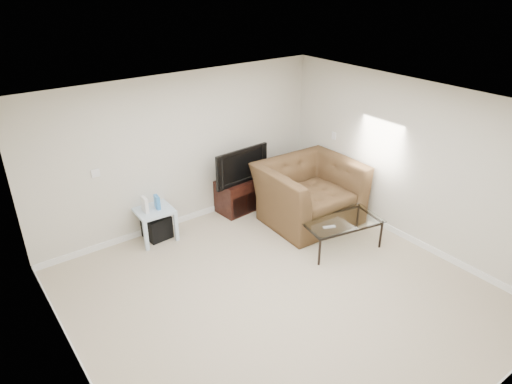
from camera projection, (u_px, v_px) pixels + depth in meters
floor at (280, 295)px, 6.01m from camera, size 5.00×5.00×0.00m
ceiling at (285, 111)px, 4.91m from camera, size 5.00×5.00×0.00m
wall_back at (182, 152)px, 7.26m from camera, size 5.00×0.02×2.50m
wall_left at (69, 292)px, 4.12m from camera, size 0.02×5.00×2.50m
wall_right at (411, 164)px, 6.79m from camera, size 0.02×5.00×2.50m
plate_back at (96, 173)px, 6.50m from camera, size 0.12×0.02×0.12m
plate_right_switch at (334, 136)px, 7.94m from camera, size 0.02×0.09×0.13m
plate_right_outlet at (342, 191)px, 8.14m from camera, size 0.02×0.08×0.12m
tv_stand at (238, 195)px, 8.01m from camera, size 0.74×0.54×0.58m
dvd_player at (239, 186)px, 7.90m from camera, size 0.41×0.30×0.05m
television at (238, 165)px, 7.72m from camera, size 1.00×0.27×0.61m
side_table at (155, 224)px, 7.17m from camera, size 0.58×0.58×0.53m
subwoofer at (157, 227)px, 7.24m from camera, size 0.40×0.40×0.37m
game_console at (145, 205)px, 6.92m from camera, size 0.06×0.18×0.24m
game_case at (157, 202)px, 7.03m from camera, size 0.07×0.16×0.21m
recliner at (309, 183)px, 7.54m from camera, size 1.59×1.07×1.36m
coffee_table at (340, 233)px, 6.98m from camera, size 1.29×0.89×0.46m
remote at (329, 227)px, 6.67m from camera, size 0.19×0.12×0.02m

